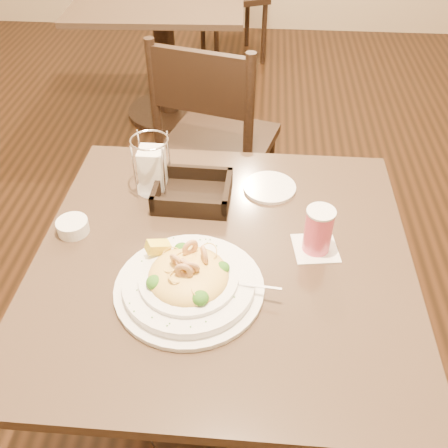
# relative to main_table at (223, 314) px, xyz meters

# --- Properties ---
(ground) EXTENTS (7.00, 7.00, 0.00)m
(ground) POSITION_rel_main_table_xyz_m (0.00, 0.00, -0.49)
(ground) COLOR black
(ground) RESTS_ON ground
(main_table) EXTENTS (0.90, 0.90, 0.72)m
(main_table) POSITION_rel_main_table_xyz_m (0.00, 0.00, 0.00)
(main_table) COLOR black
(main_table) RESTS_ON ground
(background_table) EXTENTS (0.94, 0.94, 0.72)m
(background_table) POSITION_rel_main_table_xyz_m (-0.50, 1.97, 0.00)
(background_table) COLOR black
(background_table) RESTS_ON ground
(dining_chair_near) EXTENTS (0.51, 0.51, 0.93)m
(dining_chair_near) POSITION_rel_main_table_xyz_m (-0.11, 0.87, 0.01)
(dining_chair_near) COLOR black
(dining_chair_near) RESTS_ON ground
(pasta_bowl) EXTENTS (0.37, 0.33, 0.11)m
(pasta_bowl) POSITION_rel_main_table_xyz_m (-0.07, -0.12, 0.26)
(pasta_bowl) COLOR white
(pasta_bowl) RESTS_ON main_table
(drink_glass) EXTENTS (0.12, 0.12, 0.12)m
(drink_glass) POSITION_rel_main_table_xyz_m (0.22, 0.04, 0.28)
(drink_glass) COLOR white
(drink_glass) RESTS_ON main_table
(bread_basket) EXTENTS (0.21, 0.17, 0.06)m
(bread_basket) POSITION_rel_main_table_xyz_m (-0.10, 0.21, 0.25)
(bread_basket) COLOR black
(bread_basket) RESTS_ON main_table
(napkin_caddy) EXTENTS (0.10, 0.10, 0.16)m
(napkin_caddy) POSITION_rel_main_table_xyz_m (-0.21, 0.24, 0.30)
(napkin_caddy) COLOR silver
(napkin_caddy) RESTS_ON main_table
(side_plate) EXTENTS (0.19, 0.19, 0.01)m
(side_plate) POSITION_rel_main_table_xyz_m (0.11, 0.27, 0.23)
(side_plate) COLOR white
(side_plate) RESTS_ON main_table
(butter_ramekin) EXTENTS (0.10, 0.10, 0.03)m
(butter_ramekin) POSITION_rel_main_table_xyz_m (-0.38, 0.05, 0.24)
(butter_ramekin) COLOR white
(butter_ramekin) RESTS_ON main_table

